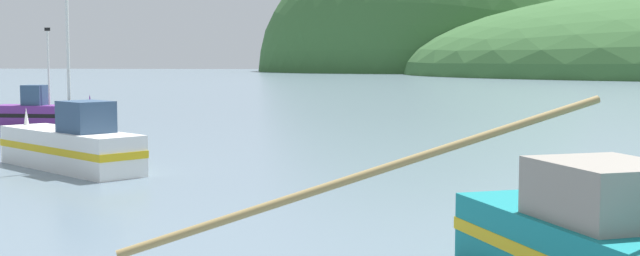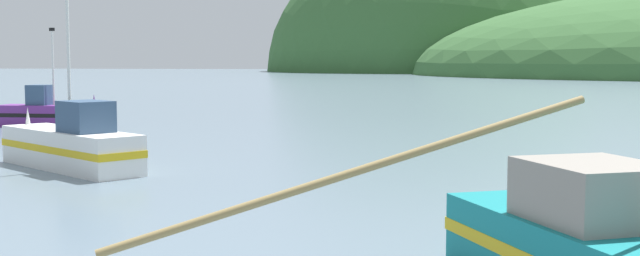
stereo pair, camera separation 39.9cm
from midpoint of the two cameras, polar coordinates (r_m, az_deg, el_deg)
hill_far_center at (r=260.10m, az=8.47°, el=3.99°), size 116.74×93.39×93.86m
fishing_boat_purple at (r=52.11m, az=-19.11°, el=0.97°), size 6.32×1.83×6.05m
fishing_boat_white at (r=31.80m, az=-17.55°, el=-1.21°), size 7.37×6.25×7.24m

